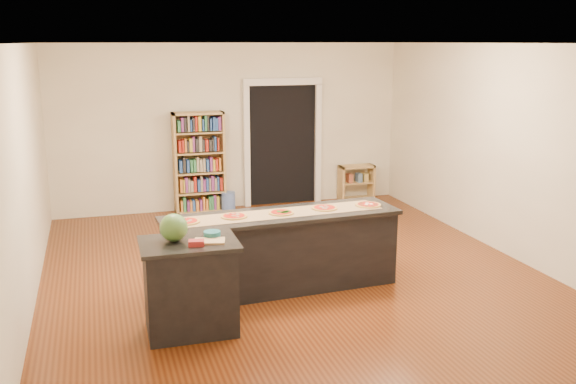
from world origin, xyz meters
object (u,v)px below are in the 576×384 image
object	(u,v)px
bookshelf	(199,163)
watermelon	(174,228)
kitchen_island	(281,251)
waste_bin	(228,202)
side_counter	(190,286)
low_shelf	(356,183)

from	to	relation	value
bookshelf	watermelon	world-z (taller)	bookshelf
bookshelf	watermelon	bearing A→B (deg)	-102.30
kitchen_island	watermelon	size ratio (longest dim) A/B	10.09
bookshelf	waste_bin	xyz separation A→B (m)	(0.46, -0.12, -0.68)
bookshelf	waste_bin	distance (m)	0.83
side_counter	bookshelf	world-z (taller)	bookshelf
side_counter	waste_bin	size ratio (longest dim) A/B	2.78
kitchen_island	waste_bin	bearing A→B (deg)	84.72
low_shelf	waste_bin	distance (m)	2.41
waste_bin	watermelon	xyz separation A→B (m)	(-1.43, -4.37, 0.90)
bookshelf	watermelon	distance (m)	4.60
kitchen_island	bookshelf	xyz separation A→B (m)	(-0.33, 3.72, 0.39)
side_counter	low_shelf	distance (m)	5.88
side_counter	bookshelf	xyz separation A→B (m)	(0.85, 4.55, 0.38)
low_shelf	watermelon	xyz separation A→B (m)	(-3.83, -4.50, 0.75)
side_counter	bookshelf	size ratio (longest dim) A/B	0.56
waste_bin	low_shelf	bearing A→B (deg)	3.30
side_counter	watermelon	xyz separation A→B (m)	(-0.13, 0.06, 0.60)
kitchen_island	watermelon	distance (m)	1.64
low_shelf	bookshelf	bearing A→B (deg)	-179.72
kitchen_island	waste_bin	xyz separation A→B (m)	(0.13, 3.59, -0.29)
bookshelf	low_shelf	size ratio (longest dim) A/B	2.65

